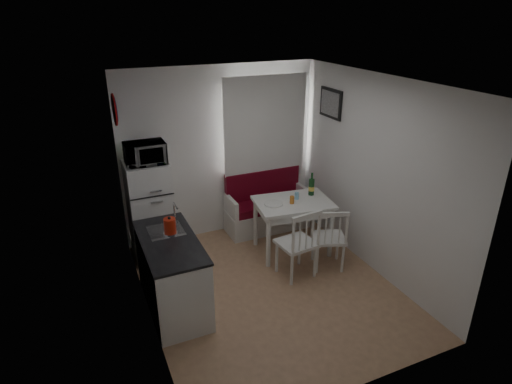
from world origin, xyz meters
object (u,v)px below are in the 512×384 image
(kitchen_counter, at_px, (172,273))
(dining_table, at_px, (293,207))
(chair_left, at_px, (301,238))
(microwave, at_px, (145,153))
(fridge, at_px, (151,211))
(kettle, at_px, (170,226))
(bench, at_px, (267,210))
(chair_right, at_px, (333,233))
(wine_bottle, at_px, (312,184))

(kitchen_counter, bearing_deg, dining_table, 16.40)
(kitchen_counter, distance_m, dining_table, 2.00)
(chair_left, bearing_deg, microwave, 134.81)
(dining_table, distance_m, fridge, 2.01)
(microwave, relative_size, kettle, 2.37)
(bench, bearing_deg, chair_right, -78.77)
(microwave, xyz_separation_m, kettle, (0.03, -1.07, -0.56))
(dining_table, distance_m, microwave, 2.17)
(chair_left, bearing_deg, kettle, 164.98)
(chair_right, distance_m, kettle, 2.16)
(kitchen_counter, distance_m, chair_right, 2.16)
(bench, relative_size, chair_right, 2.41)
(microwave, relative_size, wine_bottle, 1.53)
(chair_right, bearing_deg, wine_bottle, 103.78)
(dining_table, distance_m, wine_bottle, 0.45)
(kitchen_counter, relative_size, microwave, 2.53)
(chair_left, distance_m, kettle, 1.67)
(kitchen_counter, height_order, microwave, microwave)
(chair_right, bearing_deg, microwave, 169.94)
(kettle, bearing_deg, chair_left, -8.43)
(chair_left, distance_m, fridge, 2.13)
(wine_bottle, bearing_deg, fridge, 165.36)
(kitchen_counter, relative_size, wine_bottle, 3.87)
(kitchen_counter, height_order, dining_table, kitchen_counter)
(microwave, xyz_separation_m, wine_bottle, (2.24, -0.53, -0.60))
(chair_left, distance_m, chair_right, 0.50)
(chair_left, bearing_deg, kitchen_counter, 169.56)
(microwave, bearing_deg, chair_left, -38.61)
(dining_table, xyz_separation_m, chair_left, (-0.25, -0.67, -0.10))
(bench, distance_m, microwave, 2.24)
(chair_left, relative_size, microwave, 1.02)
(bench, height_order, wine_bottle, wine_bottle)
(dining_table, relative_size, microwave, 2.20)
(kitchen_counter, relative_size, chair_right, 2.41)
(kitchen_counter, xyz_separation_m, chair_right, (2.15, -0.10, 0.11))
(bench, height_order, kettle, kettle)
(bench, xyz_separation_m, dining_table, (0.04, -0.79, 0.39))
(kitchen_counter, height_order, fridge, fridge)
(dining_table, height_order, fridge, fridge)
(kitchen_counter, distance_m, bench, 2.31)
(bench, distance_m, wine_bottle, 1.03)
(kitchen_counter, bearing_deg, kettle, 68.66)
(kitchen_counter, relative_size, fridge, 0.93)
(chair_left, height_order, wine_bottle, wine_bottle)
(chair_left, height_order, fridge, fridge)
(dining_table, relative_size, kettle, 5.20)
(chair_right, bearing_deg, kitchen_counter, -161.52)
(dining_table, xyz_separation_m, wine_bottle, (0.35, 0.10, 0.26))
(microwave, bearing_deg, fridge, 90.00)
(bench, xyz_separation_m, microwave, (-1.85, -0.16, 1.26))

